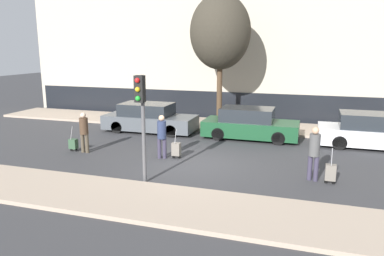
# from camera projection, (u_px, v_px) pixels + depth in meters

# --- Properties ---
(ground_plane) EXTENTS (80.00, 80.00, 0.00)m
(ground_plane) POSITION_uv_depth(u_px,v_px,m) (192.00, 164.00, 13.77)
(ground_plane) COLOR #38383A
(sidewalk_near) EXTENTS (28.00, 2.50, 0.12)m
(sidewalk_near) POSITION_uv_depth(u_px,v_px,m) (150.00, 202.00, 10.27)
(sidewalk_near) COLOR tan
(sidewalk_near) RESTS_ON ground_plane
(sidewalk_far) EXTENTS (28.00, 3.00, 0.12)m
(sidewalk_far) POSITION_uv_depth(u_px,v_px,m) (231.00, 125.00, 20.27)
(sidewalk_far) COLOR tan
(sidewalk_far) RESTS_ON ground_plane
(building_facade) EXTENTS (28.00, 2.38, 13.74)m
(building_facade) POSITION_uv_depth(u_px,v_px,m) (246.00, 1.00, 21.96)
(building_facade) COLOR #B7AD99
(building_facade) RESTS_ON ground_plane
(parked_car_0) EXTENTS (4.64, 1.86, 1.44)m
(parked_car_0) POSITION_uv_depth(u_px,v_px,m) (149.00, 118.00, 18.95)
(parked_car_0) COLOR #4C5156
(parked_car_0) RESTS_ON ground_plane
(parked_car_1) EXTENTS (4.38, 1.80, 1.45)m
(parked_car_1) POSITION_uv_depth(u_px,v_px,m) (250.00, 124.00, 17.49)
(parked_car_1) COLOR #194728
(parked_car_1) RESTS_ON ground_plane
(parked_car_2) EXTENTS (4.65, 1.84, 1.48)m
(parked_car_2) POSITION_uv_depth(u_px,v_px,m) (374.00, 132.00, 15.91)
(parked_car_2) COLOR silver
(parked_car_2) RESTS_ON ground_plane
(pedestrian_left) EXTENTS (0.35, 0.34, 1.66)m
(pedestrian_left) POSITION_uv_depth(u_px,v_px,m) (84.00, 130.00, 15.10)
(pedestrian_left) COLOR #4C4233
(pedestrian_left) RESTS_ON ground_plane
(trolley_left) EXTENTS (0.34, 0.29, 1.06)m
(trolley_left) POSITION_uv_depth(u_px,v_px,m) (73.00, 144.00, 15.39)
(trolley_left) COLOR #335138
(trolley_left) RESTS_ON ground_plane
(pedestrian_center) EXTENTS (0.34, 0.34, 1.70)m
(pedestrian_center) POSITION_uv_depth(u_px,v_px,m) (162.00, 134.00, 14.29)
(pedestrian_center) COLOR #383347
(pedestrian_center) RESTS_ON ground_plane
(trolley_center) EXTENTS (0.34, 0.29, 1.16)m
(trolley_center) POSITION_uv_depth(u_px,v_px,m) (176.00, 149.00, 14.41)
(trolley_center) COLOR slate
(trolley_center) RESTS_ON ground_plane
(pedestrian_right) EXTENTS (0.34, 0.34, 1.77)m
(pedestrian_right) POSITION_uv_depth(u_px,v_px,m) (314.00, 150.00, 11.88)
(pedestrian_right) COLOR #383347
(pedestrian_right) RESTS_ON ground_plane
(trolley_right) EXTENTS (0.34, 0.29, 1.16)m
(trolley_right) POSITION_uv_depth(u_px,v_px,m) (330.00, 173.00, 11.72)
(trolley_right) COLOR slate
(trolley_right) RESTS_ON ground_plane
(traffic_light) EXTENTS (0.28, 0.47, 3.40)m
(traffic_light) POSITION_uv_depth(u_px,v_px,m) (141.00, 107.00, 11.31)
(traffic_light) COLOR #515154
(traffic_light) RESTS_ON ground_plane
(bare_tree_near_crossing) EXTENTS (3.09, 3.09, 6.73)m
(bare_tree_near_crossing) POSITION_uv_depth(u_px,v_px,m) (220.00, 32.00, 18.90)
(bare_tree_near_crossing) COLOR #4C3826
(bare_tree_near_crossing) RESTS_ON sidewalk_far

